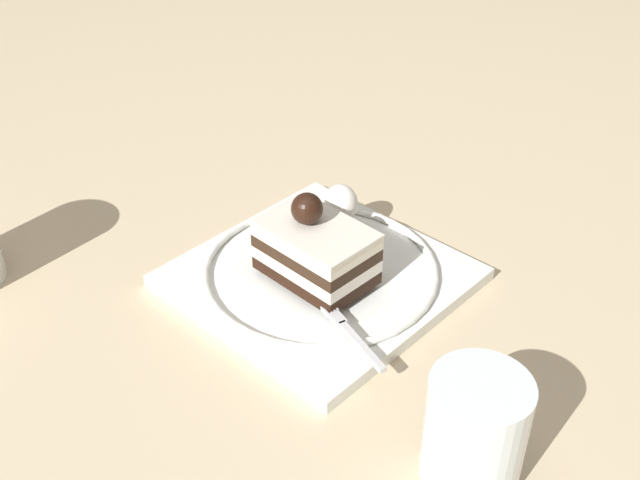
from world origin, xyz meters
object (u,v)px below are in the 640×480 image
(whipped_cream_dollop, at_px, (340,204))
(fork, at_px, (346,329))
(dessert_plate, at_px, (320,275))
(drink_glass_near, at_px, (475,433))
(cake_slice, at_px, (315,249))

(whipped_cream_dollop, xyz_separation_m, fork, (0.10, 0.13, -0.02))
(whipped_cream_dollop, relative_size, fork, 0.39)
(dessert_plate, bearing_deg, drink_glass_near, 78.91)
(dessert_plate, bearing_deg, whipped_cream_dollop, -142.09)
(cake_slice, height_order, drink_glass_near, cake_slice)
(dessert_plate, relative_size, fork, 2.53)
(dessert_plate, height_order, fork, fork)
(cake_slice, bearing_deg, dessert_plate, -146.29)
(cake_slice, relative_size, drink_glass_near, 1.29)
(dessert_plate, height_order, cake_slice, cake_slice)
(drink_glass_near, bearing_deg, fork, -93.56)
(whipped_cream_dollop, height_order, fork, whipped_cream_dollop)
(cake_slice, height_order, whipped_cream_dollop, cake_slice)
(fork, distance_m, drink_glass_near, 0.15)
(dessert_plate, bearing_deg, fork, 66.54)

